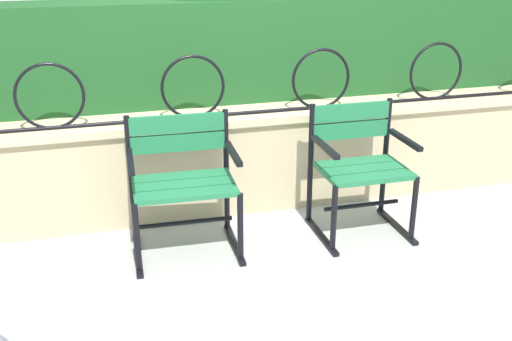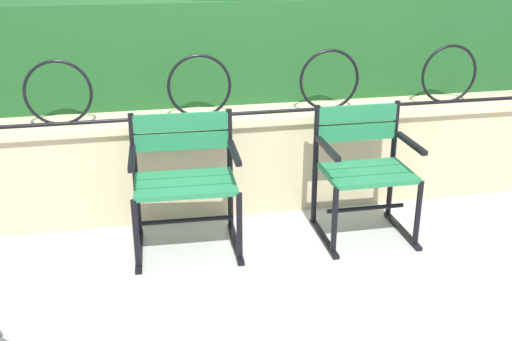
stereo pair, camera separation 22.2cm
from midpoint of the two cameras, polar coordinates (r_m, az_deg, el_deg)
name	(u,v)px [view 1 (the left image)]	position (r m, az deg, el deg)	size (l,w,h in m)	color
ground_plane	(260,260)	(3.67, -1.40, -8.50)	(60.00, 60.00, 0.00)	#ADADA8
stone_wall	(228,160)	(4.24, -4.14, 0.96)	(7.26, 0.41, 0.70)	#C6B289
iron_arch_fence	(198,91)	(3.98, -7.08, 7.43)	(6.72, 0.02, 0.42)	black
hedge_row	(215,46)	(4.43, -5.35, 11.63)	(7.11, 0.45, 0.82)	#1E5123
park_chair_left	(182,178)	(3.68, -8.68, -0.75)	(0.66, 0.55, 0.82)	#237547
park_chair_right	(359,164)	(3.91, 8.07, 0.58)	(0.58, 0.52, 0.82)	#237547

